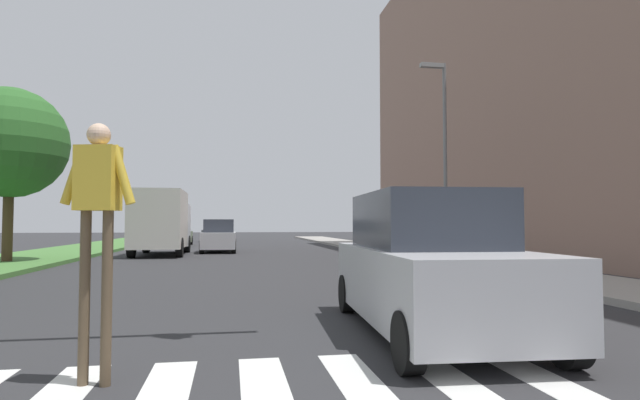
# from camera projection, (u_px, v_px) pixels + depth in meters

# --- Properties ---
(ground_plane) EXTENTS (140.00, 140.00, 0.00)m
(ground_plane) POSITION_uv_depth(u_px,v_px,m) (228.00, 254.00, 25.90)
(ground_plane) COLOR #2D2D30
(crosswalk) EXTENTS (6.75, 2.20, 0.01)m
(crosswalk) POSITION_uv_depth(u_px,v_px,m) (215.00, 392.00, 4.64)
(crosswalk) COLOR silver
(crosswalk) RESTS_ON ground_plane
(median_strip) EXTENTS (4.35, 64.00, 0.15)m
(median_strip) POSITION_uv_depth(u_px,v_px,m) (38.00, 257.00, 22.53)
(median_strip) COLOR #477A38
(median_strip) RESTS_ON ground_plane
(tree_far) EXTENTS (4.12, 4.12, 6.47)m
(tree_far) POSITION_uv_depth(u_px,v_px,m) (10.00, 143.00, 19.20)
(tree_far) COLOR #4C3823
(tree_far) RESTS_ON median_strip
(sidewalk_right) EXTENTS (3.00, 64.00, 0.15)m
(sidewalk_right) POSITION_uv_depth(u_px,v_px,m) (405.00, 253.00, 25.41)
(sidewalk_right) COLOR #9E9991
(sidewalk_right) RESTS_ON ground_plane
(street_lamp_right) EXTENTS (1.02, 0.24, 7.50)m
(street_lamp_right) POSITION_uv_depth(u_px,v_px,m) (443.00, 143.00, 19.48)
(street_lamp_right) COLOR slate
(street_lamp_right) RESTS_ON sidewalk_right
(pedestrian_performer) EXTENTS (0.74, 0.33, 2.49)m
(pedestrian_performer) POSITION_uv_depth(u_px,v_px,m) (97.00, 209.00, 4.91)
(pedestrian_performer) COLOR brown
(pedestrian_performer) RESTS_ON ground_plane
(suv_crossing) EXTENTS (2.20, 4.70, 1.97)m
(suv_crossing) POSITION_uv_depth(u_px,v_px,m) (429.00, 266.00, 7.24)
(suv_crossing) COLOR #B7B7BC
(suv_crossing) RESTS_ON ground_plane
(sedan_midblock) EXTENTS (1.88, 4.45, 1.77)m
(sedan_midblock) POSITION_uv_depth(u_px,v_px,m) (219.00, 237.00, 27.98)
(sedan_midblock) COLOR #B7B7BC
(sedan_midblock) RESTS_ON ground_plane
(sedan_distant) EXTENTS (1.93, 4.14, 1.64)m
(sedan_distant) POSITION_uv_depth(u_px,v_px,m) (177.00, 235.00, 36.05)
(sedan_distant) COLOR gray
(sedan_distant) RESTS_ON ground_plane
(sedan_far_horizon) EXTENTS (1.86, 4.43, 1.67)m
(sedan_far_horizon) POSITION_uv_depth(u_px,v_px,m) (213.00, 233.00, 45.02)
(sedan_far_horizon) COLOR #474C51
(sedan_far_horizon) RESTS_ON ground_plane
(truck_box_delivery) EXTENTS (2.40, 6.20, 3.10)m
(truck_box_delivery) POSITION_uv_depth(u_px,v_px,m) (162.00, 222.00, 25.20)
(truck_box_delivery) COLOR silver
(truck_box_delivery) RESTS_ON ground_plane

